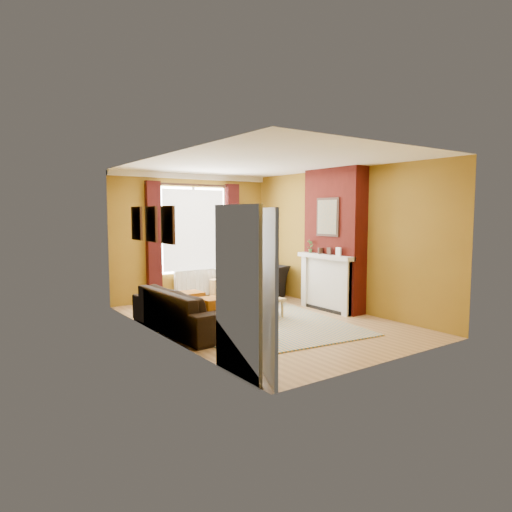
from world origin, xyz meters
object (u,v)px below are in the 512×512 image
armchair (259,282)px  coffee_table (254,298)px  floor_lamp (258,239)px  sofa (186,309)px  wicker_stool (217,289)px

armchair → coffee_table: armchair is taller
floor_lamp → coffee_table: bearing=-126.5°
sofa → floor_lamp: floor_lamp is taller
coffee_table → wicker_stool: bearing=70.6°
coffee_table → floor_lamp: bearing=43.7°
sofa → coffee_table: size_ratio=1.95×
coffee_table → wicker_stool: 2.00m
sofa → floor_lamp: 3.79m
wicker_stool → floor_lamp: floor_lamp is taller
floor_lamp → sofa: bearing=-144.1°
wicker_stool → floor_lamp: (1.12, 0.00, 1.09)m
coffee_table → armchair: bearing=42.3°
sofa → armchair: armchair is taller
floor_lamp → wicker_stool: bearing=180.0°
sofa → wicker_stool: size_ratio=5.40×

